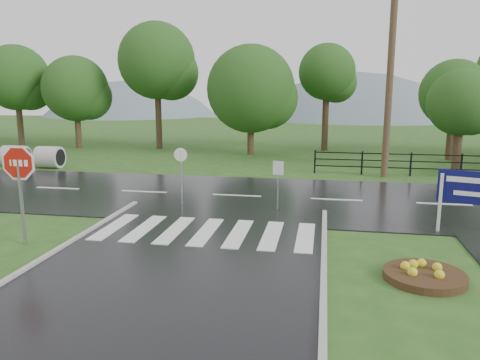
# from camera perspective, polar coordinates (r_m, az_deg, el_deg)

# --- Properties ---
(ground) EXTENTS (120.00, 120.00, 0.00)m
(ground) POSITION_cam_1_polar(r_m,az_deg,el_deg) (9.98, -11.52, -15.03)
(ground) COLOR #29521B
(ground) RESTS_ON ground
(main_road) EXTENTS (90.00, 8.00, 0.04)m
(main_road) POSITION_cam_1_polar(r_m,az_deg,el_deg) (19.11, -0.41, -2.03)
(main_road) COLOR black
(main_road) RESTS_ON ground
(crosswalk) EXTENTS (6.50, 2.80, 0.02)m
(crosswalk) POSITION_cam_1_polar(r_m,az_deg,el_deg) (14.38, -4.13, -6.28)
(crosswalk) COLOR silver
(crosswalk) RESTS_ON ground
(fence_west) EXTENTS (9.58, 0.08, 1.20)m
(fence_west) POSITION_cam_1_polar(r_m,az_deg,el_deg) (24.92, 20.11, 2.09)
(fence_west) COLOR black
(fence_west) RESTS_ON ground
(hills) EXTENTS (102.00, 48.00, 48.00)m
(hills) POSITION_cam_1_polar(r_m,az_deg,el_deg) (75.93, 9.99, -4.19)
(hills) COLOR slate
(hills) RESTS_ON ground
(treeline) EXTENTS (83.20, 5.20, 10.00)m
(treeline) POSITION_cam_1_polar(r_m,az_deg,el_deg) (32.66, 5.90, 3.44)
(treeline) COLOR #1E4716
(treeline) RESTS_ON ground
(stop_sign) EXTENTS (1.34, 0.07, 3.01)m
(stop_sign) POSITION_cam_1_polar(r_m,az_deg,el_deg) (14.26, -25.34, 0.83)
(stop_sign) COLOR #939399
(stop_sign) RESTS_ON ground
(estate_billboard) EXTENTS (2.14, 0.69, 1.93)m
(estate_billboard) POSITION_cam_1_polar(r_m,az_deg,el_deg) (15.64, 26.92, -1.25)
(estate_billboard) COLOR silver
(estate_billboard) RESTS_ON ground
(flower_bed) EXTENTS (1.86, 1.86, 0.37)m
(flower_bed) POSITION_cam_1_polar(r_m,az_deg,el_deg) (11.81, 21.59, -10.63)
(flower_bed) COLOR #332111
(flower_bed) RESTS_ON ground
(reg_sign_small) EXTENTS (0.39, 0.15, 1.81)m
(reg_sign_small) POSITION_cam_1_polar(r_m,az_deg,el_deg) (16.74, 4.66, 0.62)
(reg_sign_small) COLOR #939399
(reg_sign_small) RESTS_ON ground
(reg_sign_round) EXTENTS (0.51, 0.07, 2.18)m
(reg_sign_round) POSITION_cam_1_polar(r_m,az_deg,el_deg) (17.60, -7.21, 1.34)
(reg_sign_round) COLOR #939399
(reg_sign_round) RESTS_ON ground
(utility_pole_east) EXTENTS (1.71, 0.68, 9.93)m
(utility_pole_east) POSITION_cam_1_polar(r_m,az_deg,el_deg) (23.97, 17.84, 12.28)
(utility_pole_east) COLOR #473523
(utility_pole_east) RESTS_ON ground
(entrance_tree_left) EXTENTS (3.40, 3.40, 5.34)m
(entrance_tree_left) POSITION_cam_1_polar(r_m,az_deg,el_deg) (26.67, 25.36, 8.49)
(entrance_tree_left) COLOR #3D2B1C
(entrance_tree_left) RESTS_ON ground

